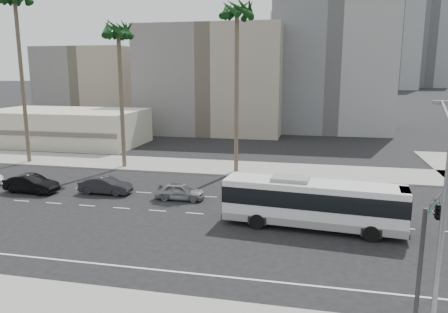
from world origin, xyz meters
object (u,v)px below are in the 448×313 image
(streetlight_corner, at_px, (442,211))
(palm_mid, at_px, (118,35))
(city_bus, at_px, (313,202))
(palm_near, at_px, (237,15))
(traffic_signal, at_px, (437,213))
(palm_far, at_px, (15,1))
(car_b, at_px, (106,185))
(car_a, at_px, (180,191))
(car_c, at_px, (31,184))

(streetlight_corner, relative_size, palm_mid, 0.59)
(city_bus, distance_m, palm_near, 22.26)
(traffic_signal, relative_size, palm_far, 0.27)
(palm_far, bearing_deg, palm_mid, -0.38)
(city_bus, bearing_deg, palm_near, 123.84)
(traffic_signal, height_order, palm_far, palm_far)
(car_b, relative_size, traffic_signal, 0.84)
(car_a, xyz_separation_m, car_c, (-13.56, -0.82, 0.09))
(palm_mid, bearing_deg, city_bus, -35.18)
(car_a, bearing_deg, traffic_signal, -131.91)
(car_b, bearing_deg, city_bus, -105.17)
(car_c, relative_size, traffic_signal, 0.89)
(traffic_signal, height_order, palm_mid, palm_mid)
(car_c, distance_m, streetlight_corner, 33.33)
(traffic_signal, distance_m, palm_far, 47.14)
(streetlight_corner, height_order, traffic_signal, streetlight_corner)
(car_a, height_order, palm_far, palm_far)
(city_bus, height_order, traffic_signal, traffic_signal)
(palm_mid, relative_size, palm_far, 0.80)
(car_c, height_order, palm_far, palm_far)
(car_a, xyz_separation_m, traffic_signal, (16.33, -13.70, 3.85))
(city_bus, xyz_separation_m, traffic_signal, (5.38, -9.24, 2.72))
(car_a, distance_m, streetlight_corner, 22.78)
(streetlight_corner, height_order, palm_far, palm_far)
(palm_near, bearing_deg, car_c, -145.09)
(car_b, height_order, palm_far, palm_far)
(palm_near, xyz_separation_m, palm_mid, (-12.62, -0.42, -1.72))
(city_bus, xyz_separation_m, palm_near, (-8.15, 15.06, 14.22))
(car_c, bearing_deg, palm_near, -50.74)
(car_b, distance_m, palm_mid, 17.09)
(palm_near, relative_size, palm_mid, 1.11)
(streetlight_corner, bearing_deg, car_b, 153.67)
(traffic_signal, bearing_deg, city_bus, 144.55)
(traffic_signal, xyz_separation_m, palm_near, (-13.53, 24.30, 11.51))
(palm_mid, bearing_deg, palm_near, 1.89)
(city_bus, height_order, streetlight_corner, streetlight_corner)
(car_a, bearing_deg, palm_mid, 42.05)
(streetlight_corner, bearing_deg, palm_near, 124.99)
(city_bus, xyz_separation_m, streetlight_corner, (5.04, -11.11, 3.43))
(car_a, height_order, streetlight_corner, streetlight_corner)
(car_b, height_order, traffic_signal, traffic_signal)
(car_a, height_order, palm_near, palm_near)
(streetlight_corner, distance_m, palm_near, 31.23)
(streetlight_corner, distance_m, palm_far, 47.65)
(car_a, xyz_separation_m, palm_near, (2.80, 10.60, 15.35))
(car_a, bearing_deg, city_bus, -114.08)
(city_bus, relative_size, palm_mid, 0.78)
(city_bus, relative_size, palm_near, 0.70)
(city_bus, height_order, palm_mid, palm_mid)
(car_a, height_order, traffic_signal, traffic_signal)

